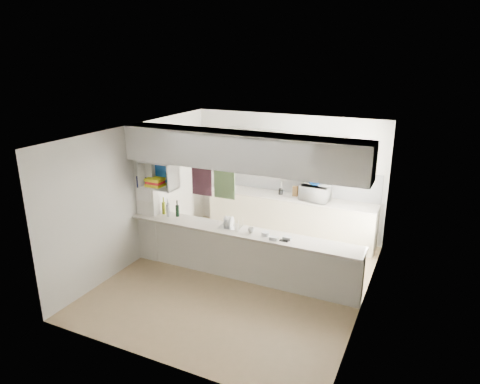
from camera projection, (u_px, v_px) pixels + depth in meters
The scene contains 16 objects.
floor at pixel (240, 278), 7.56m from camera, with size 4.80×4.80×0.00m, color tan.
ceiling at pixel (240, 132), 6.77m from camera, with size 4.80×4.80×0.00m, color white.
wall_back at pixel (287, 175), 9.23m from camera, with size 4.20×4.20×0.00m, color silver.
wall_left at pixel (139, 193), 8.01m from camera, with size 4.80×4.80×0.00m, color silver.
wall_right at pixel (368, 230), 6.32m from camera, with size 4.80×4.80×0.00m, color silver.
servery_partition at pixel (230, 188), 7.13m from camera, with size 4.20×0.50×2.60m.
cubby_shelf at pixel (159, 176), 7.62m from camera, with size 0.65×0.35×0.50m.
kitchen_run at pixel (289, 200), 9.09m from camera, with size 3.60×0.63×2.24m.
microwave at pixel (315, 193), 8.73m from camera, with size 0.58×0.39×0.32m, color white.
bowl at pixel (315, 184), 8.70m from camera, with size 0.24×0.24×0.06m, color #0D3E94.
dish_rack at pixel (230, 223), 7.39m from camera, with size 0.41×0.32×0.21m.
cup at pixel (251, 230), 7.14m from camera, with size 0.11×0.11×0.09m, color white.
wine_bottles at pixel (166, 209), 7.93m from camera, with size 0.52×0.15×0.34m.
plastic_tubs at pixel (274, 236), 6.97m from camera, with size 0.51×0.21×0.07m.
utensil_jar at pixel (281, 192), 9.13m from camera, with size 0.09×0.09×0.13m, color black.
knife_block at pixel (295, 191), 9.02m from camera, with size 0.11×0.08×0.21m, color brown.
Camera 1 is at (2.86, -6.09, 3.78)m, focal length 32.00 mm.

